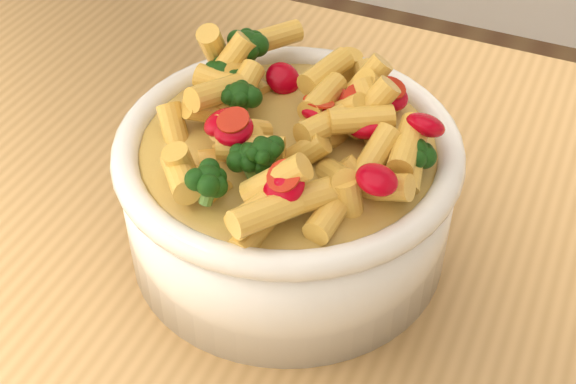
% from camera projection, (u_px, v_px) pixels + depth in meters
% --- Properties ---
extents(table, '(1.20, 0.80, 0.90)m').
position_uv_depth(table, '(128.00, 335.00, 0.66)').
color(table, '#A87C48').
rests_on(table, ground).
extents(serving_bowl, '(0.24, 0.24, 0.10)m').
position_uv_depth(serving_bowl, '(288.00, 191.00, 0.57)').
color(serving_bowl, white).
rests_on(serving_bowl, table).
extents(pasta_salad, '(0.19, 0.19, 0.04)m').
position_uv_depth(pasta_salad, '(288.00, 119.00, 0.52)').
color(pasta_salad, '#FFC450').
rests_on(pasta_salad, serving_bowl).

